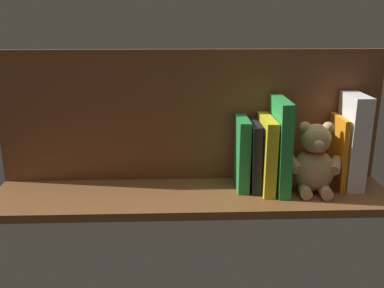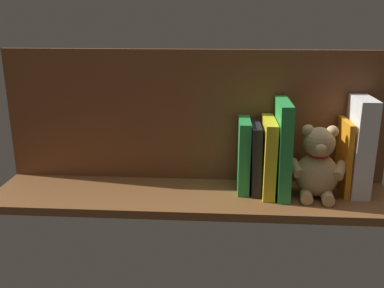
{
  "view_description": "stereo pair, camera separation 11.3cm",
  "coord_description": "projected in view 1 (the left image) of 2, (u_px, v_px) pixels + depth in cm",
  "views": [
    {
      "loc": [
        3.93,
        107.76,
        47.05
      ],
      "look_at": [
        0.0,
        0.0,
        13.63
      ],
      "focal_mm": 40.32,
      "sensor_mm": 36.0,
      "label": 1
    },
    {
      "loc": [
        -7.34,
        107.59,
        47.05
      ],
      "look_at": [
        0.0,
        0.0,
        13.63
      ],
      "focal_mm": 40.32,
      "sensor_mm": 36.0,
      "label": 2
    }
  ],
  "objects": [
    {
      "name": "ground_plane",
      "position": [
        192.0,
        196.0,
        1.17
      ],
      "size": [
        107.18,
        25.21,
        2.2
      ],
      "primitive_type": "cube",
      "color": "brown"
    },
    {
      "name": "book_2",
      "position": [
        266.0,
        154.0,
        1.16
      ],
      "size": [
        3.04,
        14.78,
        20.09
      ],
      "primitive_type": "cube",
      "color": "yellow",
      "rests_on": "ground_plane"
    },
    {
      "name": "book_1",
      "position": [
        280.0,
        145.0,
        1.15
      ],
      "size": [
        3.67,
        15.64,
        25.19
      ],
      "primitive_type": "cube",
      "rotation": [
        0.0,
        0.02,
        0.0
      ],
      "color": "green",
      "rests_on": "ground_plane"
    },
    {
      "name": "book_0",
      "position": [
        338.0,
        152.0,
        1.19
      ],
      "size": [
        1.85,
        11.68,
        19.83
      ],
      "primitive_type": "cube",
      "rotation": [
        0.0,
        0.02,
        0.0
      ],
      "color": "orange",
      "rests_on": "ground_plane"
    },
    {
      "name": "teddy_bear",
      "position": [
        314.0,
        161.0,
        1.15
      ],
      "size": [
        15.56,
        13.06,
        19.27
      ],
      "rotation": [
        0.0,
        0.0,
        -0.1
      ],
      "color": "tan",
      "rests_on": "ground_plane"
    },
    {
      "name": "shelf_back_panel",
      "position": [
        191.0,
        116.0,
        1.21
      ],
      "size": [
        107.18,
        1.5,
        37.17
      ],
      "primitive_type": "cube",
      "color": "brown",
      "rests_on": "ground_plane"
    },
    {
      "name": "dictionary_thick_white",
      "position": [
        352.0,
        141.0,
        1.18
      ],
      "size": [
        4.85,
        12.18,
        25.86
      ],
      "primitive_type": "cube",
      "color": "white",
      "rests_on": "ground_plane"
    },
    {
      "name": "book_3",
      "position": [
        254.0,
        155.0,
        1.18
      ],
      "size": [
        2.91,
        12.63,
        18.65
      ],
      "primitive_type": "cube",
      "rotation": [
        0.0,
        0.02,
        0.0
      ],
      "color": "black",
      "rests_on": "ground_plane"
    },
    {
      "name": "book_4",
      "position": [
        242.0,
        153.0,
        1.18
      ],
      "size": [
        3.0,
        11.84,
        19.55
      ],
      "primitive_type": "cube",
      "color": "green",
      "rests_on": "ground_plane"
    }
  ]
}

